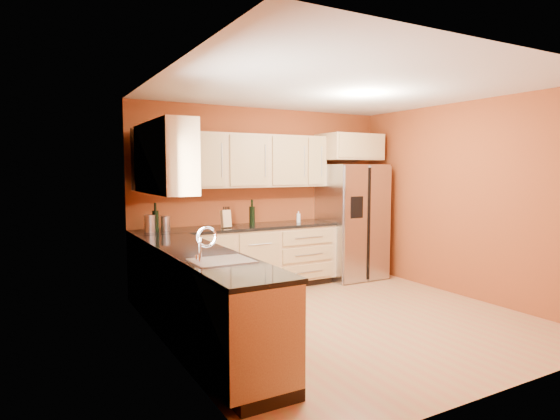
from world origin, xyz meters
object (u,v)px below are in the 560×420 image
Objects in this scene: canister_left at (150,224)px; wine_bottle_a at (155,217)px; knife_block at (226,219)px; refrigerator at (351,221)px; soap_dispenser at (298,217)px.

canister_left is 0.12m from wine_bottle_a.
knife_block is at bearing -1.55° from canister_left.
refrigerator is 2.12m from knife_block.
soap_dispenser is at bearing 3.12° from knife_block.
canister_left is 2.18m from soap_dispenser.
refrigerator is 3.13m from canister_left.
refrigerator reaches higher than canister_left.
knife_block is 1.17m from soap_dispenser.
canister_left is at bearing -179.89° from soap_dispenser.
refrigerator is at bearing -3.18° from soap_dispenser.
knife_block is 1.40× the size of soap_dispenser.
knife_block is (1.01, -0.03, 0.01)m from canister_left.
canister_left is at bearing -154.38° from wine_bottle_a.
wine_bottle_a reaches higher than soap_dispenser.
canister_left is 0.59× the size of wine_bottle_a.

